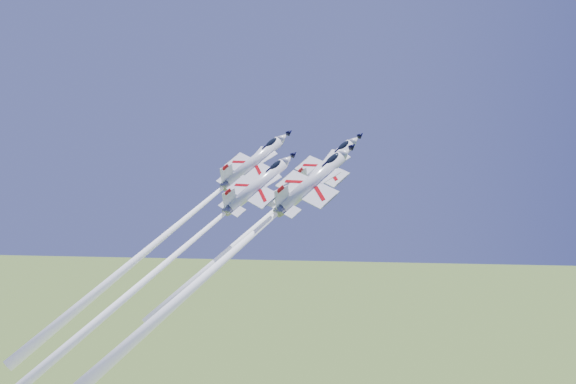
# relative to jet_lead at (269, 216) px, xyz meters

# --- Properties ---
(jet_lead) EXTENTS (26.76, 25.16, 30.86)m
(jet_lead) POSITION_rel_jet_lead_xyz_m (0.00, 0.00, 0.00)
(jet_lead) COLOR white
(jet_left) EXTENTS (31.09, 29.86, 37.15)m
(jet_left) POSITION_rel_jet_lead_xyz_m (-14.90, -2.64, -2.00)
(jet_left) COLOR white
(jet_right) EXTENTS (29.98, 28.38, 34.96)m
(jet_right) POSITION_rel_jet_lead_xyz_m (-3.50, -11.10, -2.61)
(jet_right) COLOR white
(jet_slot) EXTENTS (32.42, 31.53, 39.56)m
(jet_slot) POSITION_rel_jet_lead_xyz_m (-14.59, -14.84, -5.53)
(jet_slot) COLOR white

